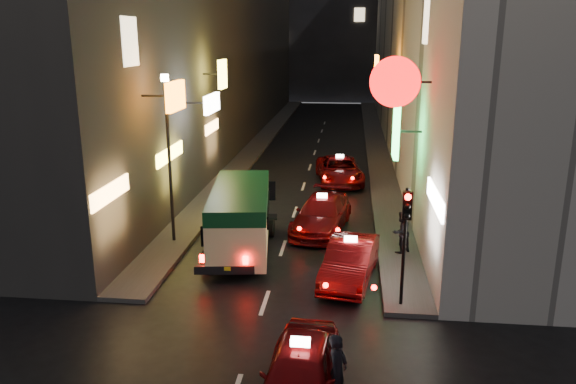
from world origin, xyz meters
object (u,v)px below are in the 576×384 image
(minibus, at_px, (241,212))
(pedestrian_crossing, at_px, (338,366))
(taxi_near, at_px, (300,369))
(traffic_light, at_px, (406,223))
(lamp_post, at_px, (169,148))

(minibus, bearing_deg, pedestrian_crossing, -66.15)
(pedestrian_crossing, bearing_deg, taxi_near, 108.14)
(traffic_light, xyz_separation_m, lamp_post, (-8.20, 4.53, 1.04))
(traffic_light, distance_m, lamp_post, 9.42)
(taxi_near, bearing_deg, pedestrian_crossing, -1.82)
(pedestrian_crossing, height_order, lamp_post, lamp_post)
(minibus, bearing_deg, lamp_post, 168.37)
(traffic_light, bearing_deg, pedestrian_crossing, -111.03)
(minibus, height_order, taxi_near, minibus)
(taxi_near, relative_size, traffic_light, 1.44)
(minibus, distance_m, taxi_near, 8.97)
(minibus, distance_m, pedestrian_crossing, 9.28)
(pedestrian_crossing, xyz_separation_m, traffic_light, (1.73, 4.50, 1.76))
(minibus, xyz_separation_m, pedestrian_crossing, (3.74, -8.47, -0.60))
(minibus, bearing_deg, taxi_near, -70.77)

